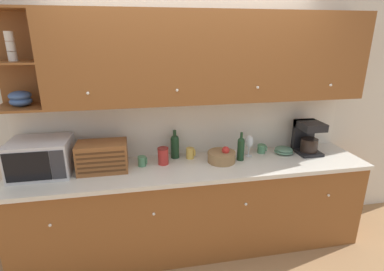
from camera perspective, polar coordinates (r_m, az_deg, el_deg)
ground_plane at (r=3.64m, az=-0.72°, el=-16.72°), size 24.00×24.00×0.00m
wall_back at (r=3.10m, az=-0.91°, el=3.62°), size 5.77×0.06×2.60m
counter_unit at (r=3.12m, az=0.35°, el=-13.27°), size 3.39×0.68×0.91m
backsplash_panel at (r=3.09m, az=-0.78°, el=1.81°), size 3.37×0.01×0.59m
upper_cabinets at (r=2.83m, az=3.35°, el=14.59°), size 3.37×0.39×0.80m
microwave at (r=2.98m, az=-26.78°, el=-3.71°), size 0.51×0.42×0.32m
bread_box at (r=2.86m, az=-16.68°, el=-3.89°), size 0.45×0.27×0.27m
mug_patterned_third at (r=2.90m, az=-9.45°, el=-4.84°), size 0.09×0.08×0.10m
storage_canister at (r=2.90m, az=-5.51°, el=-3.90°), size 0.11×0.11×0.17m
second_wine_bottle at (r=3.03m, az=-3.28°, el=-1.86°), size 0.09×0.09×0.29m
mug at (r=3.04m, az=-0.31°, el=-3.37°), size 0.09×0.08×0.11m
fruit_basket at (r=2.96m, az=5.69°, el=-3.99°), size 0.27×0.27×0.17m
wine_bottle at (r=3.01m, az=9.29°, el=-2.30°), size 0.07×0.07×0.29m
wine_glass at (r=3.11m, az=10.86°, el=-1.23°), size 0.08×0.08×0.22m
mug_blue_second at (r=3.26m, az=13.13°, el=-2.46°), size 0.10×0.08×0.09m
bowl_stack_on_counter at (r=3.31m, az=17.08°, el=-2.72°), size 0.19×0.19×0.07m
coffee_maker at (r=3.38m, az=21.11°, el=-0.22°), size 0.23×0.28×0.34m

